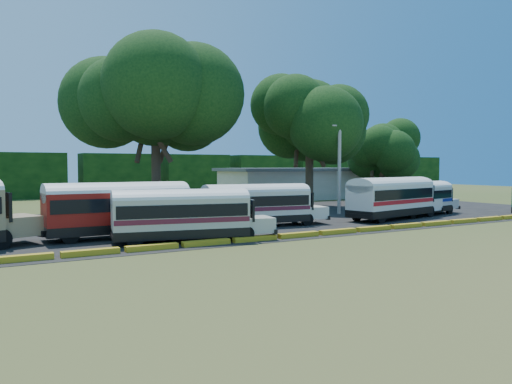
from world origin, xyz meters
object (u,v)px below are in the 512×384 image
bus_white_red (393,196)px  tree_west (155,98)px  bus_red (122,206)px  bus_cream_west (184,212)px

bus_white_red → tree_west: tree_west is taller
bus_red → tree_west: (6.46, 12.72, 8.31)m
bus_cream_west → bus_white_red: bus_white_red is taller
bus_red → bus_white_red: (21.40, -0.75, 0.01)m
bus_cream_west → bus_white_red: bearing=19.6°
bus_cream_west → tree_west: size_ratio=0.64×
bus_cream_west → tree_west: (3.95, 16.34, 8.52)m
tree_west → bus_cream_west: bearing=-103.6°
bus_cream_west → bus_red: bearing=135.8°
bus_cream_west → tree_west: 18.84m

